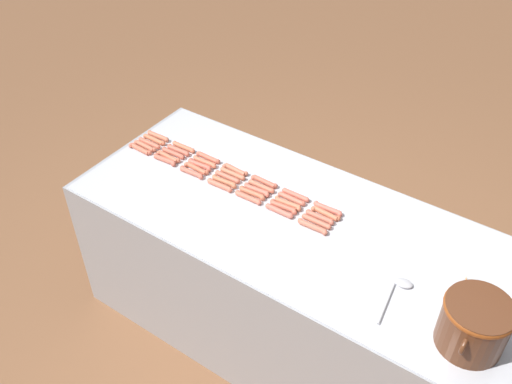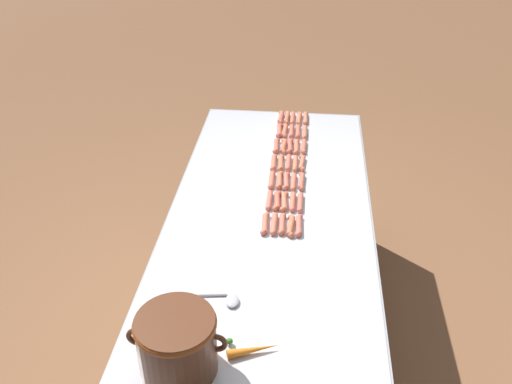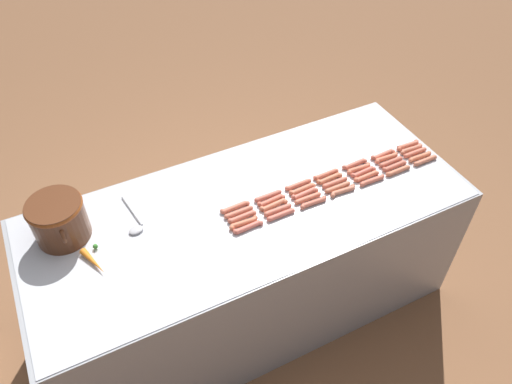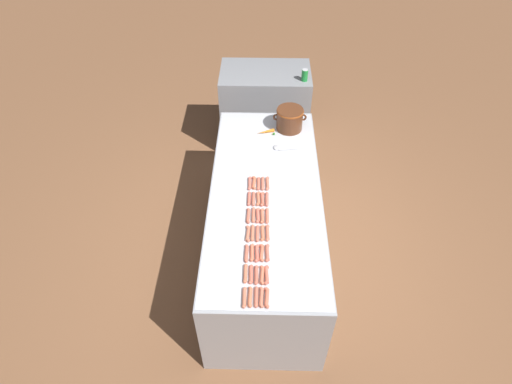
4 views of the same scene
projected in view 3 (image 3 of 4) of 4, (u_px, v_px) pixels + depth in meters
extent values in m
plane|color=brown|center=(250.00, 301.00, 2.99)|extent=(20.00, 20.00, 0.00)
cube|color=#9EA0A5|center=(249.00, 259.00, 2.70)|extent=(0.90, 2.19, 0.83)
cube|color=silver|center=(248.00, 207.00, 2.41)|extent=(0.88, 2.14, 0.00)
cylinder|color=#CF7153|center=(425.00, 161.00, 2.63)|extent=(0.03, 0.13, 0.03)
sphere|color=#CF7153|center=(435.00, 157.00, 2.65)|extent=(0.03, 0.03, 0.03)
sphere|color=#CF7153|center=(416.00, 164.00, 2.61)|extent=(0.03, 0.03, 0.03)
cylinder|color=#D6704F|center=(398.00, 171.00, 2.57)|extent=(0.03, 0.13, 0.03)
sphere|color=#D6704F|center=(408.00, 167.00, 2.59)|extent=(0.03, 0.03, 0.03)
sphere|color=#D6704F|center=(388.00, 174.00, 2.55)|extent=(0.03, 0.03, 0.03)
cylinder|color=#D0654D|center=(372.00, 181.00, 2.52)|extent=(0.03, 0.13, 0.03)
sphere|color=#D0654D|center=(382.00, 177.00, 2.54)|extent=(0.03, 0.03, 0.03)
sphere|color=#D0654D|center=(362.00, 185.00, 2.50)|extent=(0.03, 0.03, 0.03)
cylinder|color=#CA6F53|center=(343.00, 191.00, 2.46)|extent=(0.03, 0.13, 0.03)
sphere|color=#CA6F53|center=(353.00, 186.00, 2.49)|extent=(0.03, 0.03, 0.03)
sphere|color=#CA6F53|center=(333.00, 195.00, 2.44)|extent=(0.03, 0.03, 0.03)
cylinder|color=#CA644D|center=(313.00, 203.00, 2.41)|extent=(0.03, 0.13, 0.03)
sphere|color=#CA644D|center=(324.00, 198.00, 2.43)|extent=(0.03, 0.03, 0.03)
sphere|color=#CA644D|center=(303.00, 207.00, 2.38)|extent=(0.03, 0.03, 0.03)
cylinder|color=#D76652|center=(281.00, 215.00, 2.35)|extent=(0.03, 0.13, 0.03)
sphere|color=#D76652|center=(292.00, 210.00, 2.37)|extent=(0.03, 0.03, 0.03)
sphere|color=#D76652|center=(269.00, 219.00, 2.33)|extent=(0.03, 0.03, 0.03)
cylinder|color=#D76855|center=(248.00, 227.00, 2.29)|extent=(0.03, 0.13, 0.03)
sphere|color=#D76855|center=(260.00, 223.00, 2.31)|extent=(0.03, 0.03, 0.03)
sphere|color=#D76855|center=(235.00, 231.00, 2.27)|extent=(0.03, 0.03, 0.03)
cylinder|color=#D8724E|center=(420.00, 157.00, 2.65)|extent=(0.03, 0.13, 0.03)
sphere|color=#D8724E|center=(429.00, 153.00, 2.67)|extent=(0.03, 0.03, 0.03)
sphere|color=#D8724E|center=(411.00, 160.00, 2.63)|extent=(0.03, 0.03, 0.03)
cylinder|color=#CA6651|center=(394.00, 166.00, 2.59)|extent=(0.03, 0.13, 0.03)
sphere|color=#CA6651|center=(404.00, 163.00, 2.61)|extent=(0.03, 0.03, 0.03)
sphere|color=#CA6651|center=(384.00, 169.00, 2.58)|extent=(0.03, 0.03, 0.03)
cylinder|color=#D66E4F|center=(366.00, 176.00, 2.54)|extent=(0.03, 0.13, 0.03)
sphere|color=#D66E4F|center=(377.00, 173.00, 2.56)|extent=(0.03, 0.03, 0.03)
sphere|color=#D66E4F|center=(356.00, 180.00, 2.52)|extent=(0.03, 0.03, 0.03)
cylinder|color=#C97051|center=(338.00, 187.00, 2.48)|extent=(0.03, 0.13, 0.03)
sphere|color=#C97051|center=(348.00, 183.00, 2.50)|extent=(0.03, 0.03, 0.03)
sphere|color=#C97051|center=(327.00, 191.00, 2.46)|extent=(0.03, 0.03, 0.03)
cylinder|color=#D16D51|center=(308.00, 198.00, 2.43)|extent=(0.03, 0.13, 0.03)
sphere|color=#D16D51|center=(319.00, 194.00, 2.45)|extent=(0.03, 0.03, 0.03)
sphere|color=#D16D51|center=(297.00, 202.00, 2.41)|extent=(0.03, 0.03, 0.03)
cylinder|color=#CC6953|center=(278.00, 210.00, 2.37)|extent=(0.03, 0.13, 0.03)
sphere|color=#CC6953|center=(289.00, 206.00, 2.39)|extent=(0.03, 0.03, 0.03)
sphere|color=#CC6953|center=(266.00, 214.00, 2.35)|extent=(0.03, 0.03, 0.03)
cylinder|color=#D36F4D|center=(244.00, 223.00, 2.31)|extent=(0.03, 0.13, 0.03)
sphere|color=#D36F4D|center=(255.00, 218.00, 2.34)|extent=(0.03, 0.03, 0.03)
sphere|color=#D36F4D|center=(232.00, 228.00, 2.29)|extent=(0.03, 0.03, 0.03)
cylinder|color=#D36A51|center=(415.00, 153.00, 2.67)|extent=(0.03, 0.13, 0.03)
sphere|color=#D36A51|center=(424.00, 149.00, 2.69)|extent=(0.03, 0.03, 0.03)
sphere|color=#D36A51|center=(406.00, 156.00, 2.65)|extent=(0.03, 0.03, 0.03)
cylinder|color=#CA644D|center=(391.00, 162.00, 2.62)|extent=(0.03, 0.13, 0.03)
sphere|color=#CA644D|center=(400.00, 159.00, 2.64)|extent=(0.03, 0.03, 0.03)
sphere|color=#CA644D|center=(381.00, 165.00, 2.60)|extent=(0.03, 0.03, 0.03)
cylinder|color=#D26552|center=(363.00, 172.00, 2.56)|extent=(0.03, 0.13, 0.03)
sphere|color=#D26552|center=(374.00, 169.00, 2.58)|extent=(0.03, 0.03, 0.03)
sphere|color=#D26552|center=(353.00, 175.00, 2.54)|extent=(0.03, 0.03, 0.03)
cylinder|color=#D16A52|center=(335.00, 183.00, 2.51)|extent=(0.03, 0.13, 0.03)
sphere|color=#D16A52|center=(345.00, 179.00, 2.53)|extent=(0.03, 0.03, 0.03)
sphere|color=#D16A52|center=(324.00, 186.00, 2.49)|extent=(0.03, 0.03, 0.03)
cylinder|color=#CF6954|center=(305.00, 193.00, 2.45)|extent=(0.03, 0.13, 0.03)
sphere|color=#CF6954|center=(316.00, 190.00, 2.47)|extent=(0.03, 0.03, 0.03)
sphere|color=#CF6954|center=(294.00, 197.00, 2.43)|extent=(0.03, 0.03, 0.03)
cylinder|color=#CD7050|center=(274.00, 205.00, 2.39)|extent=(0.03, 0.13, 0.03)
sphere|color=#CD7050|center=(285.00, 202.00, 2.41)|extent=(0.03, 0.03, 0.03)
sphere|color=#CD7050|center=(262.00, 209.00, 2.38)|extent=(0.03, 0.03, 0.03)
cylinder|color=#CB6852|center=(242.00, 217.00, 2.34)|extent=(0.03, 0.13, 0.03)
sphere|color=#CB6852|center=(254.00, 213.00, 2.36)|extent=(0.03, 0.03, 0.03)
sphere|color=#CB6852|center=(230.00, 221.00, 2.32)|extent=(0.03, 0.03, 0.03)
cylinder|color=#CA7054|center=(411.00, 149.00, 2.69)|extent=(0.03, 0.13, 0.03)
sphere|color=#CA7054|center=(420.00, 146.00, 2.72)|extent=(0.03, 0.03, 0.03)
sphere|color=#CA7054|center=(403.00, 153.00, 2.67)|extent=(0.03, 0.03, 0.03)
cylinder|color=#D56E4F|center=(386.00, 158.00, 2.64)|extent=(0.03, 0.13, 0.03)
sphere|color=#D56E4F|center=(395.00, 154.00, 2.66)|extent=(0.03, 0.03, 0.03)
sphere|color=#D56E4F|center=(377.00, 162.00, 2.62)|extent=(0.03, 0.03, 0.03)
cylinder|color=#D66C4D|center=(359.00, 169.00, 2.58)|extent=(0.03, 0.13, 0.03)
sphere|color=#D66C4D|center=(368.00, 165.00, 2.60)|extent=(0.03, 0.03, 0.03)
sphere|color=#D66C4D|center=(349.00, 173.00, 2.56)|extent=(0.03, 0.03, 0.03)
cylinder|color=#CC704D|center=(330.00, 179.00, 2.53)|extent=(0.03, 0.13, 0.03)
sphere|color=#CC704D|center=(340.00, 175.00, 2.54)|extent=(0.03, 0.03, 0.03)
sphere|color=#CC704D|center=(319.00, 182.00, 2.51)|extent=(0.03, 0.03, 0.03)
cylinder|color=#CB6C4C|center=(302.00, 189.00, 2.47)|extent=(0.03, 0.13, 0.03)
sphere|color=#CB6C4C|center=(313.00, 186.00, 2.49)|extent=(0.03, 0.03, 0.03)
sphere|color=#CB6C4C|center=(291.00, 193.00, 2.45)|extent=(0.03, 0.03, 0.03)
cylinder|color=#D2634C|center=(271.00, 201.00, 2.42)|extent=(0.03, 0.13, 0.03)
sphere|color=#D2634C|center=(283.00, 197.00, 2.43)|extent=(0.03, 0.03, 0.03)
sphere|color=#D2634C|center=(260.00, 204.00, 2.40)|extent=(0.03, 0.03, 0.03)
cylinder|color=#D06C53|center=(238.00, 212.00, 2.36)|extent=(0.03, 0.13, 0.03)
sphere|color=#D06C53|center=(250.00, 208.00, 2.38)|extent=(0.03, 0.03, 0.03)
sphere|color=#D06C53|center=(227.00, 217.00, 2.34)|extent=(0.03, 0.03, 0.03)
cylinder|color=#D86A4F|center=(408.00, 145.00, 2.72)|extent=(0.03, 0.13, 0.03)
sphere|color=#D86A4F|center=(416.00, 142.00, 2.74)|extent=(0.03, 0.03, 0.03)
sphere|color=#D86A4F|center=(399.00, 149.00, 2.69)|extent=(0.03, 0.03, 0.03)
cylinder|color=#CE644F|center=(383.00, 155.00, 2.66)|extent=(0.03, 0.13, 0.03)
sphere|color=#CE644F|center=(393.00, 152.00, 2.68)|extent=(0.03, 0.03, 0.03)
sphere|color=#CE644F|center=(373.00, 158.00, 2.64)|extent=(0.03, 0.03, 0.03)
cylinder|color=#CC6651|center=(355.00, 164.00, 2.61)|extent=(0.03, 0.13, 0.03)
sphere|color=#CC6651|center=(365.00, 161.00, 2.62)|extent=(0.03, 0.03, 0.03)
sphere|color=#CC6651|center=(344.00, 167.00, 2.59)|extent=(0.03, 0.03, 0.03)
cylinder|color=#D56A52|center=(326.00, 174.00, 2.55)|extent=(0.03, 0.13, 0.03)
sphere|color=#D56A52|center=(336.00, 171.00, 2.57)|extent=(0.03, 0.03, 0.03)
sphere|color=#D56A52|center=(315.00, 178.00, 2.53)|extent=(0.03, 0.03, 0.03)
cylinder|color=#D76A52|center=(298.00, 185.00, 2.50)|extent=(0.03, 0.13, 0.03)
sphere|color=#D76A52|center=(309.00, 181.00, 2.51)|extent=(0.03, 0.03, 0.03)
sphere|color=#D76A52|center=(287.00, 188.00, 2.48)|extent=(0.03, 0.03, 0.03)
cylinder|color=#CD6855|center=(268.00, 196.00, 2.44)|extent=(0.03, 0.13, 0.03)
sphere|color=#CD6855|center=(279.00, 192.00, 2.46)|extent=(0.03, 0.03, 0.03)
sphere|color=#CD6855|center=(257.00, 200.00, 2.42)|extent=(0.03, 0.03, 0.03)
cylinder|color=#CF6C53|center=(235.00, 207.00, 2.38)|extent=(0.03, 0.13, 0.03)
sphere|color=#CF6C53|center=(246.00, 204.00, 2.40)|extent=(0.03, 0.03, 0.03)
sphere|color=#CF6C53|center=(222.00, 211.00, 2.37)|extent=(0.03, 0.03, 0.03)
cylinder|color=#562D19|center=(59.00, 220.00, 2.20)|extent=(0.24, 0.24, 0.21)
torus|color=brown|center=(53.00, 206.00, 2.14)|extent=(0.25, 0.25, 0.03)
torus|color=#562D19|center=(63.00, 236.00, 2.11)|extent=(0.07, 0.02, 0.07)
torus|color=#562D19|center=(53.00, 199.00, 2.26)|extent=(0.07, 0.02, 0.07)
cylinder|color=#B7B7BC|center=(132.00, 211.00, 2.38)|extent=(0.22, 0.04, 0.01)
ellipsoid|color=#B7B7BC|center=(136.00, 230.00, 2.29)|extent=(0.06, 0.08, 0.02)
cone|color=orange|center=(93.00, 262.00, 2.15)|extent=(0.17, 0.09, 0.03)
sphere|color=#387F2D|center=(95.00, 246.00, 2.21)|extent=(0.02, 0.02, 0.02)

